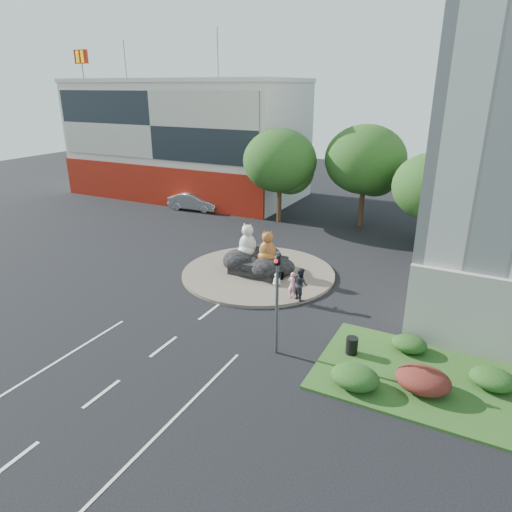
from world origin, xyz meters
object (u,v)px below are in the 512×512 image
Objects in this scene: cat_white at (248,240)px; litter_bin at (352,346)px; pedestrian_pink at (293,285)px; kitten_white at (277,279)px; cat_tabby at (267,246)px; pedestrian_dark at (301,284)px; kitten_calico at (230,265)px; parked_car at (195,201)px.

cat_white is 11.50m from litter_bin.
kitten_white is at bearing -40.23° from pedestrian_pink.
litter_bin is (7.49, -6.53, -1.62)m from cat_tabby.
pedestrian_dark is at bearing -53.97° from cat_tabby.
cat_white is 1.08× the size of cat_tabby.
kitten_calico is at bearing -133.17° from cat_white.
pedestrian_dark is (0.46, 0.05, 0.16)m from pedestrian_pink.
kitten_calico is 5.62m from pedestrian_pink.
kitten_white reaches higher than litter_bin.
cat_tabby is 10.06m from litter_bin.
litter_bin is at bearing -68.14° from kitten_white.
parked_car reaches higher than kitten_white.
pedestrian_pink reaches higher than kitten_calico.
cat_tabby is 2.93m from kitten_calico.
parked_car is at bearing 132.60° from kitten_calico.
pedestrian_pink is 2.00× the size of litter_bin.
parked_car is (-15.25, 13.41, 0.24)m from kitten_white.
pedestrian_dark reaches higher than pedestrian_pink.
pedestrian_dark is at bearing -57.99° from kitten_white.
cat_white is at bearing 143.02° from litter_bin.
pedestrian_pink is at bearing -65.93° from kitten_white.
kitten_white is 0.53× the size of pedestrian_pink.
kitten_calico is 17.15m from parked_car.
litter_bin is at bearing -30.31° from kitten_calico.
pedestrian_dark reaches higher than kitten_calico.
cat_tabby is at bearing 105.97° from kitten_white.
kitten_white is (3.73, -0.70, -0.00)m from kitten_calico.
cat_white reaches higher than kitten_calico.
pedestrian_pink is (5.27, -1.90, 0.38)m from kitten_calico.
cat_white reaches higher than parked_car.
cat_white reaches higher than litter_bin.
pedestrian_pink is 0.31× the size of parked_car.
litter_bin is at bearing -137.22° from parked_car.
kitten_white is at bearing -62.85° from cat_tabby.
kitten_white is (1.30, -1.34, -1.52)m from cat_tabby.
parked_car is at bearing -43.49° from pedestrian_pink.
cat_tabby reaches higher than parked_car.
cat_tabby reaches higher than kitten_calico.
cat_tabby reaches higher than litter_bin.
parked_car is at bearing 139.04° from litter_bin.
kitten_white is (2.90, -1.66, -1.60)m from cat_white.
cat_white is at bearing 122.14° from kitten_white.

